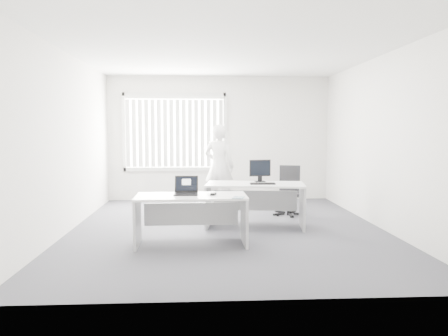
{
  "coord_description": "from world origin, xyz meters",
  "views": [
    {
      "loc": [
        -0.44,
        -6.95,
        1.6
      ],
      "look_at": [
        -0.04,
        0.15,
        0.97
      ],
      "focal_mm": 35.0,
      "sensor_mm": 36.0,
      "label": 1
    }
  ],
  "objects": [
    {
      "name": "person",
      "position": [
        -0.04,
        1.94,
        0.86
      ],
      "size": [
        0.73,
        0.61,
        1.71
      ],
      "primitive_type": "imported",
      "rotation": [
        0.0,
        0.0,
        2.78
      ],
      "color": "white",
      "rests_on": "ground"
    },
    {
      "name": "wall_right",
      "position": [
        2.5,
        0.0,
        1.4
      ],
      "size": [
        0.02,
        6.0,
        2.8
      ],
      "primitive_type": "cube",
      "color": "silver",
      "rests_on": "ground"
    },
    {
      "name": "paper_sheet",
      "position": [
        -0.16,
        -0.98,
        0.7
      ],
      "size": [
        0.37,
        0.32,
        0.0
      ],
      "primitive_type": "cube",
      "rotation": [
        0.0,
        0.0,
        0.4
      ],
      "color": "white",
      "rests_on": "desk_near"
    },
    {
      "name": "blinds",
      "position": [
        -1.0,
        2.9,
        1.52
      ],
      "size": [
        2.2,
        0.1,
        1.5
      ],
      "primitive_type": null,
      "color": "white",
      "rests_on": "wall_back"
    },
    {
      "name": "wall_back",
      "position": [
        0.0,
        3.0,
        1.4
      ],
      "size": [
        5.0,
        0.02,
        2.8
      ],
      "primitive_type": "cube",
      "color": "silver",
      "rests_on": "ground"
    },
    {
      "name": "ceiling",
      "position": [
        0.0,
        0.0,
        2.8
      ],
      "size": [
        5.0,
        6.0,
        0.02
      ],
      "primitive_type": "cube",
      "color": "silver",
      "rests_on": "wall_back"
    },
    {
      "name": "wall_left",
      "position": [
        -2.5,
        0.0,
        1.4
      ],
      "size": [
        0.02,
        6.0,
        2.8
      ],
      "primitive_type": "cube",
      "color": "silver",
      "rests_on": "ground"
    },
    {
      "name": "mouse",
      "position": [
        -0.26,
        -0.98,
        0.72
      ],
      "size": [
        0.09,
        0.12,
        0.04
      ],
      "primitive_type": null,
      "rotation": [
        0.0,
        0.0,
        -0.33
      ],
      "color": "#A6A6A8",
      "rests_on": "paper_sheet"
    },
    {
      "name": "booklet",
      "position": [
        0.07,
        -1.23,
        0.7
      ],
      "size": [
        0.19,
        0.23,
        0.01
      ],
      "primitive_type": "cube",
      "rotation": [
        0.0,
        0.0,
        -0.28
      ],
      "color": "white",
      "rests_on": "desk_near"
    },
    {
      "name": "monitor",
      "position": [
        0.57,
        0.32,
        0.91
      ],
      "size": [
        0.39,
        0.18,
        0.37
      ],
      "primitive_type": null,
      "rotation": [
        0.0,
        0.0,
        0.2
      ],
      "color": "black",
      "rests_on": "desk_far"
    },
    {
      "name": "office_chair",
      "position": [
        1.23,
        1.09,
        0.29
      ],
      "size": [
        0.65,
        0.65,
        0.93
      ],
      "rotation": [
        0.0,
        0.0,
        -0.29
      ],
      "color": "black",
      "rests_on": "ground"
    },
    {
      "name": "wall_front",
      "position": [
        0.0,
        -3.0,
        1.4
      ],
      "size": [
        5.0,
        0.02,
        2.8
      ],
      "primitive_type": "cube",
      "color": "silver",
      "rests_on": "ground"
    },
    {
      "name": "window",
      "position": [
        -1.0,
        2.96,
        1.55
      ],
      "size": [
        2.32,
        0.06,
        1.76
      ],
      "primitive_type": "cube",
      "color": "silver",
      "rests_on": "wall_back"
    },
    {
      "name": "ground",
      "position": [
        0.0,
        0.0,
        0.0
      ],
      "size": [
        6.0,
        6.0,
        0.0
      ],
      "primitive_type": "plane",
      "color": "#54535B",
      "rests_on": "ground"
    },
    {
      "name": "laptop",
      "position": [
        -0.64,
        -0.92,
        0.82
      ],
      "size": [
        0.34,
        0.3,
        0.26
      ],
      "primitive_type": null,
      "rotation": [
        0.0,
        0.0,
        -0.03
      ],
      "color": "black",
      "rests_on": "desk_near"
    },
    {
      "name": "keyboard",
      "position": [
        0.57,
        -0.02,
        0.73
      ],
      "size": [
        0.41,
        0.15,
        0.02
      ],
      "primitive_type": "cube",
      "rotation": [
        0.0,
        0.0,
        -0.03
      ],
      "color": "black",
      "rests_on": "desk_far"
    },
    {
      "name": "desk_far",
      "position": [
        0.46,
        0.1,
        0.52
      ],
      "size": [
        1.67,
        0.95,
        0.72
      ],
      "rotation": [
        0.0,
        0.0,
        -0.13
      ],
      "color": "white",
      "rests_on": "ground"
    },
    {
      "name": "desk_near",
      "position": [
        -0.56,
        -0.96,
        0.5
      ],
      "size": [
        1.54,
        0.74,
        0.7
      ],
      "rotation": [
        0.0,
        0.0,
        0.02
      ],
      "color": "white",
      "rests_on": "ground"
    }
  ]
}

